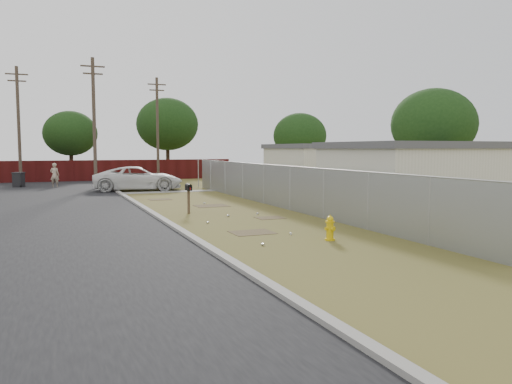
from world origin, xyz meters
name	(u,v)px	position (x,y,z in m)	size (l,w,h in m)	color
ground	(226,213)	(0.00, 0.00, 0.00)	(120.00, 120.00, 0.00)	brown
street	(55,201)	(-6.76, 8.05, 0.02)	(15.10, 60.00, 0.12)	black
chainlink_fence	(281,191)	(3.12, 1.03, 0.80)	(0.10, 27.06, 2.02)	#94969C
privacy_fence	(62,171)	(-6.00, 25.00, 0.90)	(30.00, 0.12, 1.80)	#3F0D0D
utility_poles	(94,124)	(-3.67, 20.67, 4.69)	(12.60, 8.24, 9.00)	#4F4134
houses	(370,171)	(9.70, 3.13, 1.56)	(9.30, 17.24, 3.10)	silver
horizon_trees	(145,127)	(0.84, 23.56, 4.63)	(33.32, 31.94, 7.78)	#2E2015
fire_hydrant	(330,228)	(0.88, -7.20, 0.37)	(0.36, 0.37, 0.78)	#DEB90B
mailbox	(189,190)	(-1.48, 0.60, 1.02)	(0.20, 0.56, 1.29)	brown
pickup_truck	(138,179)	(-1.52, 13.38, 0.81)	(2.68, 5.81, 1.61)	silver
pedestrian	(55,175)	(-6.62, 18.63, 0.88)	(0.64, 0.42, 1.76)	tan
trash_bin	(19,180)	(-9.05, 19.72, 0.56)	(0.93, 1.00, 1.08)	black
scattered_litter	(238,220)	(-0.26, -2.21, 0.04)	(2.84, 11.29, 0.07)	beige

